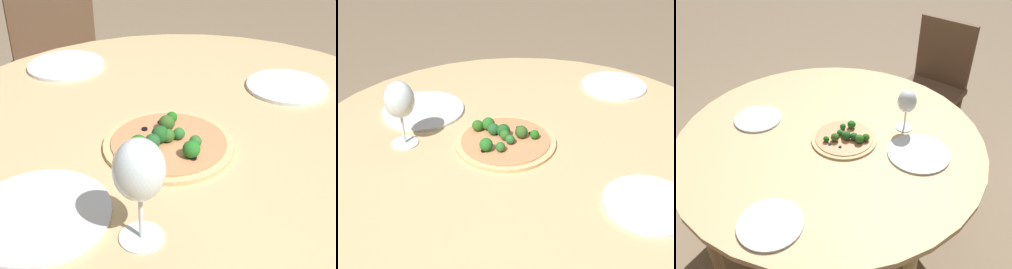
% 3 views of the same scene
% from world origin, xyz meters
% --- Properties ---
extents(dining_table, '(1.40, 1.40, 0.71)m').
position_xyz_m(dining_table, '(0.00, 0.00, 0.65)').
color(dining_table, tan).
rests_on(dining_table, ground_plane).
extents(pizza, '(0.30, 0.30, 0.05)m').
position_xyz_m(pizza, '(0.07, -0.00, 0.72)').
color(pizza, tan).
rests_on(pizza, dining_table).
extents(wine_glass, '(0.09, 0.09, 0.20)m').
position_xyz_m(wine_glass, '(0.32, 0.16, 0.85)').
color(wine_glass, silver).
rests_on(wine_glass, dining_table).
extents(plate_near, '(0.23, 0.23, 0.01)m').
position_xyz_m(plate_near, '(-0.38, 0.05, 0.71)').
color(plate_near, silver).
rests_on(plate_near, dining_table).
extents(plate_far, '(0.23, 0.23, 0.01)m').
position_xyz_m(plate_far, '(-0.06, -0.54, 0.71)').
color(plate_far, silver).
rests_on(plate_far, dining_table).
extents(plate_side, '(0.27, 0.27, 0.01)m').
position_xyz_m(plate_side, '(0.40, -0.02, 0.71)').
color(plate_side, silver).
rests_on(plate_side, dining_table).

